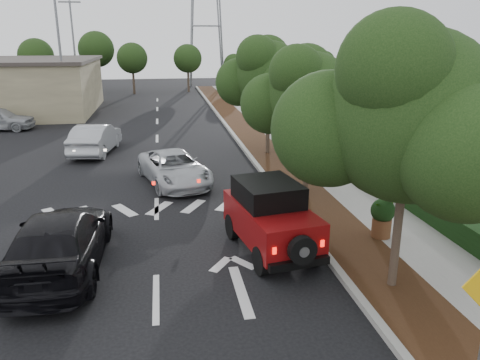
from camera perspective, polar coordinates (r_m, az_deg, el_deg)
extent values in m
plane|color=black|center=(11.37, -10.20, -13.98)|extent=(120.00, 120.00, 0.00)
cube|color=#9E9B93|center=(22.91, 1.47, 2.57)|extent=(0.20, 70.00, 0.15)
cube|color=black|center=(23.12, 3.91, 2.63)|extent=(1.80, 70.00, 0.12)
cube|color=gray|center=(23.63, 8.40, 2.80)|extent=(2.00, 70.00, 0.12)
cube|color=black|center=(24.01, 11.63, 3.70)|extent=(0.80, 70.00, 0.80)
cylinder|color=black|center=(14.07, -0.88, -5.66)|extent=(0.38, 0.79, 0.75)
cylinder|color=black|center=(14.56, 4.66, -4.91)|extent=(0.38, 0.79, 0.75)
cylinder|color=black|center=(12.04, 2.69, -9.79)|extent=(0.38, 0.79, 0.75)
cylinder|color=black|center=(12.61, 8.99, -8.70)|extent=(0.38, 0.79, 0.75)
cube|color=maroon|center=(13.08, 3.81, -5.05)|extent=(2.24, 3.72, 0.94)
cube|color=black|center=(13.06, 3.40, -1.46)|extent=(1.85, 2.15, 0.60)
cube|color=maroon|center=(14.26, 1.76, -3.44)|extent=(1.63, 1.21, 0.77)
cube|color=black|center=(11.76, 7.24, -10.11)|extent=(1.62, 0.43, 0.21)
cylinder|color=black|center=(11.46, 7.61, -8.50)|extent=(0.74, 0.32, 0.72)
cube|color=#FF190C|center=(11.37, 4.23, -8.62)|extent=(0.10, 0.05, 0.17)
cube|color=#FF190C|center=(11.89, 10.02, -7.63)|extent=(0.10, 0.05, 0.17)
imported|color=#B8BBC0|center=(19.36, -8.03, 1.45)|extent=(3.28, 5.09, 1.31)
imported|color=black|center=(12.98, -21.10, -6.96)|extent=(2.26, 5.43, 1.57)
imported|color=#AEB0B6|center=(25.36, -17.21, 4.84)|extent=(2.32, 4.85, 1.53)
cylinder|color=brown|center=(14.53, 16.85, -5.55)|extent=(0.58, 0.58, 0.57)
sphere|color=black|center=(14.34, 17.03, -3.57)|extent=(0.71, 0.71, 0.71)
imported|color=black|center=(14.31, 17.06, -3.27)|extent=(0.61, 0.53, 0.67)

